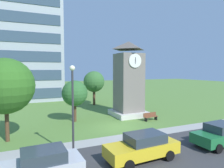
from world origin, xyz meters
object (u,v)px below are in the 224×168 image
Objects in this scene: park_bench at (151,116)px; street_lamp at (73,101)px; parked_car_silver at (40,166)px; tree_streetside at (94,82)px; tree_by_building at (75,93)px; clock_tower at (129,83)px; parked_car_green at (220,134)px; parked_car_yellow at (143,146)px; tree_near_tower at (6,86)px.

street_lamp is (-10.10, -5.71, 3.27)m from park_bench.
tree_streetside is at bearing 64.34° from parked_car_silver.
street_lamp is at bearing -112.75° from tree_streetside.
park_bench is at bearing -20.86° from tree_by_building.
street_lamp reaches higher than park_bench.
clock_tower is at bearing 1.17° from tree_by_building.
tree_by_building is (-7.94, 3.02, 2.69)m from park_bench.
parked_car_green is at bearing -53.37° from tree_by_building.
tree_streetside is at bearing 80.03° from parked_car_yellow.
tree_streetside is (5.33, 9.14, 0.64)m from tree_by_building.
tree_by_building is at bearing 76.06° from street_lamp.
clock_tower reaches higher than tree_near_tower.
parked_car_green is at bearing -13.89° from street_lamp.
tree_streetside is 1.25× the size of parked_car_silver.
parked_car_green is at bearing -3.06° from parked_car_yellow.
parked_car_green is at bearing -1.09° from parked_car_silver.
tree_near_tower reaches higher than tree_by_building.
street_lamp is 1.32× the size of tree_by_building.
tree_streetside reaches higher than park_bench.
tree_by_building is 1.05× the size of parked_car_green.
tree_by_building is 0.94× the size of parked_car_yellow.
tree_streetside is 1.26× the size of parked_car_green.
tree_streetside reaches higher than parked_car_silver.
tree_streetside reaches higher than parked_car_green.
clock_tower reaches higher than parked_car_green.
street_lamp is 6.48m from tree_near_tower.
park_bench is at bearing 52.36° from parked_car_yellow.
tree_streetside is at bearing 67.25° from street_lamp.
tree_streetside is (11.72, 13.01, -0.68)m from tree_near_tower.
parked_car_green is (10.61, -2.62, -2.87)m from street_lamp.
parked_car_green is at bearing -86.53° from park_bench.
tree_streetside is at bearing 102.10° from park_bench.
tree_streetside is at bearing 98.64° from parked_car_green.
park_bench is 10.08m from parked_car_yellow.
clock_tower is 2.09× the size of parked_car_silver.
tree_near_tower is (-6.40, -3.87, 1.32)m from tree_by_building.
clock_tower is 9.13m from tree_streetside.
street_lamp is at bearing -135.38° from clock_tower.
park_bench is 8.35m from parked_car_green.
parked_car_silver is (-4.40, -11.11, -2.29)m from tree_by_building.
parked_car_silver and parked_car_yellow have the same top height.
parked_car_silver is (2.00, -7.24, -3.61)m from tree_near_tower.
tree_near_tower is at bearing 138.96° from parked_car_yellow.
street_lamp is 0.90× the size of tree_near_tower.
parked_car_silver is at bearing -74.58° from tree_near_tower.
tree_streetside is at bearing 47.98° from tree_near_tower.
clock_tower reaches higher than park_bench.
parked_car_green is (6.65, -0.36, -0.00)m from parked_car_yellow.
street_lamp is 1.37× the size of parked_car_silver.
tree_near_tower is (-4.23, 4.86, 0.74)m from street_lamp.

